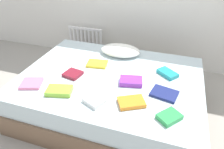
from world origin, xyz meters
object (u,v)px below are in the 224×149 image
object	(u,v)px
pillow	(120,50)
textbook_white	(94,101)
textbook_navy	(164,93)
bed	(111,93)
textbook_purple	(131,81)
textbook_lime	(59,91)
textbook_orange	(131,102)
textbook_green	(169,117)
textbook_teal	(167,73)
textbook_maroon	(73,74)
radiator	(86,40)
textbook_yellow	(97,64)
textbook_pink	(32,83)

from	to	relation	value
pillow	textbook_white	xyz separation A→B (m)	(0.04, -1.01, -0.03)
pillow	textbook_navy	bearing A→B (deg)	-46.93
bed	textbook_purple	size ratio (longest dim) A/B	8.63
textbook_navy	textbook_lime	size ratio (longest dim) A/B	1.01
textbook_orange	textbook_lime	size ratio (longest dim) A/B	0.97
textbook_navy	textbook_green	world-z (taller)	textbook_green
textbook_teal	textbook_green	distance (m)	0.68
bed	pillow	distance (m)	0.61
textbook_teal	textbook_orange	bearing A→B (deg)	-75.39
pillow	textbook_purple	world-z (taller)	pillow
pillow	textbook_purple	size ratio (longest dim) A/B	2.23
textbook_orange	bed	bearing A→B (deg)	101.70
textbook_teal	textbook_maroon	world-z (taller)	textbook_teal
radiator	textbook_yellow	xyz separation A→B (m)	(0.64, -1.03, 0.21)
textbook_purple	textbook_orange	world-z (taller)	textbook_purple
textbook_purple	textbook_teal	xyz separation A→B (m)	(0.35, 0.28, -0.00)
pillow	textbook_lime	distance (m)	1.03
textbook_white	pillow	bearing A→B (deg)	116.88
textbook_lime	textbook_yellow	size ratio (longest dim) A/B	1.02
bed	textbook_white	world-z (taller)	textbook_white
textbook_lime	textbook_yellow	world-z (taller)	textbook_lime
bed	textbook_green	bearing A→B (deg)	-35.13
radiator	textbook_maroon	xyz separation A→B (m)	(0.47, -1.33, 0.21)
textbook_orange	textbook_white	world-z (taller)	textbook_white
textbook_orange	radiator	bearing A→B (deg)	98.40
textbook_teal	textbook_maroon	bearing A→B (deg)	-122.67
textbook_purple	textbook_pink	distance (m)	1.03
textbook_pink	textbook_green	distance (m)	1.39
textbook_lime	textbook_yellow	bearing A→B (deg)	62.04
textbook_navy	textbook_pink	bearing A→B (deg)	-157.11
textbook_teal	textbook_lime	size ratio (longest dim) A/B	0.88
textbook_navy	textbook_teal	size ratio (longest dim) A/B	1.14
textbook_yellow	textbook_green	xyz separation A→B (m)	(0.90, -0.64, 0.01)
bed	textbook_lime	bearing A→B (deg)	-130.12
textbook_teal	textbook_yellow	size ratio (longest dim) A/B	0.90
textbook_navy	textbook_teal	bearing A→B (deg)	102.27
textbook_teal	textbook_purple	bearing A→B (deg)	-102.42
textbook_teal	textbook_green	size ratio (longest dim) A/B	1.16
textbook_white	textbook_yellow	bearing A→B (deg)	133.75
bed	textbook_green	world-z (taller)	textbook_green
textbook_white	textbook_yellow	size ratio (longest dim) A/B	0.74
textbook_lime	textbook_navy	bearing A→B (deg)	2.20
textbook_navy	textbook_lime	bearing A→B (deg)	-151.99
textbook_navy	pillow	bearing A→B (deg)	144.69
textbook_maroon	textbook_orange	bearing A→B (deg)	-8.59
textbook_lime	bed	bearing A→B (deg)	35.70
bed	textbook_teal	size ratio (longest dim) A/B	9.29
radiator	textbook_yellow	bearing A→B (deg)	-58.32
pillow	textbook_yellow	distance (m)	0.41
pillow	textbook_green	world-z (taller)	pillow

